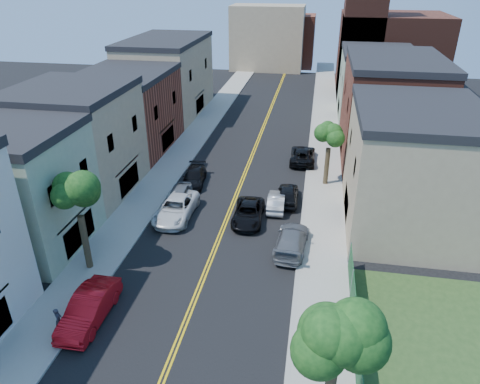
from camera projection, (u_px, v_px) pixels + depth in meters
The scene contains 30 objects.
sidewalk_left at pixel (192, 138), 52.89m from camera, with size 3.20×100.00×0.15m, color gray.
sidewalk_right at pixel (325, 146), 50.44m from camera, with size 3.20×100.00×0.15m, color gray.
curb_left at pixel (206, 139), 52.62m from camera, with size 0.30×100.00×0.15m, color gray.
curb_right at pixel (310, 145), 50.71m from camera, with size 0.30×100.00×0.15m, color gray.
bldg_left_palegrn at pixel (14, 193), 30.89m from camera, with size 9.00×8.00×8.50m, color gray.
bldg_left_tan_near at pixel (77, 144), 38.67m from camera, with size 9.00×10.00×9.00m, color #998466.
bldg_left_brick at pixel (127, 113), 48.54m from camera, with size 9.00×12.00×8.00m, color brown.
bldg_left_tan_far at pixel (167, 78), 60.47m from camera, with size 9.00×16.00×9.50m, color #998466.
bldg_right_tan at pixel (411, 172), 33.45m from camera, with size 9.00×12.00×9.00m, color #998466.
bldg_right_brick at pixel (389, 112), 45.49m from camera, with size 9.00×14.00×10.00m, color brown.
bldg_right_palegrn at pixel (375, 87), 58.11m from camera, with size 9.00×12.00×8.50m, color gray.
church at pixel (384, 46), 69.59m from camera, with size 16.20×14.20×22.60m.
backdrop_left at pixel (267, 38), 86.39m from camera, with size 14.00×8.00×12.00m, color #998466.
backdrop_center at pixel (289, 41), 89.73m from camera, with size 10.00×8.00×10.00m, color brown.
fence_right at pixel (356, 338), 22.99m from camera, with size 0.04×15.00×1.90m, color #143F1E.
corner_lot at pixel (473, 369), 22.56m from camera, with size 12.00×15.00×0.02m, color #233F19.
tree_left_mid at pixel (74, 182), 27.14m from camera, with size 5.20×5.20×9.29m.
tree_right_corner at pixel (340, 317), 15.59m from camera, with size 5.80×5.80×10.35m.
tree_right_far at pixel (331, 126), 39.09m from camera, with size 4.40×4.40×8.03m.
red_sedan at pixel (89, 308), 25.35m from camera, with size 1.82×5.22×1.72m, color red.
white_pickup at pixel (176, 208), 35.95m from camera, with size 2.71×5.88×1.63m, color silver.
grey_car_left at pixel (179, 196), 37.90m from camera, with size 1.83×4.55×1.55m, color slate.
black_car_left at pixel (194, 177), 41.56m from camera, with size 1.96×4.82×1.40m, color black.
grey_car_right at pixel (292, 240), 31.81m from camera, with size 2.17×5.35×1.55m, color #5C5F64.
black_car_right at pixel (288, 194), 38.29m from camera, with size 1.78×4.41×1.50m, color black.
silver_car_right at pixel (276, 201), 37.31m from camera, with size 1.41×4.04×1.33m, color #A3A5AA.
dark_car_right_far at pixel (303, 155), 46.30m from camera, with size 2.51×5.45×1.51m, color black.
black_suv_lane at pixel (248, 213), 35.46m from camera, with size 2.33×5.05×1.40m, color black.
pedestrian_left at pixel (59, 320), 24.43m from camera, with size 0.56×0.37×1.53m, color #27272E.
pedestrian_right at pixel (316, 323), 23.94m from camera, with size 0.91×0.71×1.88m, color #B3301B.
Camera 1 is at (6.48, -8.28, 18.38)m, focal length 32.90 mm.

